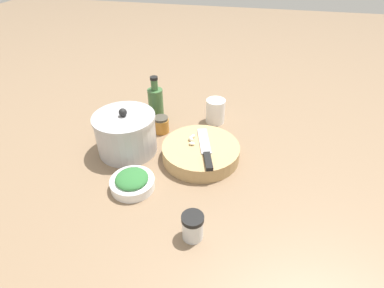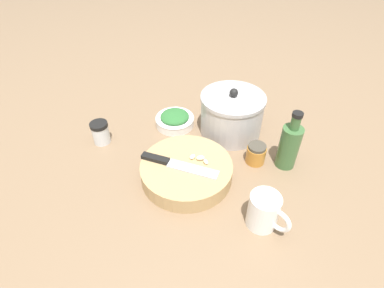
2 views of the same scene
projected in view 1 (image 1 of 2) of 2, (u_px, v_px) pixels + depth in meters
name	position (u px, v px, depth m)	size (l,w,h in m)	color
ground_plane	(182.00, 168.00, 1.01)	(5.00, 5.00, 0.00)	#7F664C
cutting_board	(201.00, 152.00, 1.04)	(0.27, 0.27, 0.05)	tan
chef_knife	(206.00, 150.00, 1.00)	(0.23, 0.10, 0.01)	black
garlic_cloves	(192.00, 140.00, 1.04)	(0.06, 0.03, 0.02)	#EFE8CA
herb_bowl	(132.00, 182.00, 0.92)	(0.14, 0.14, 0.05)	white
spice_jar	(193.00, 227.00, 0.77)	(0.06, 0.06, 0.08)	silver
coffee_mug	(216.00, 111.00, 1.23)	(0.12, 0.08, 0.10)	white
honey_jar	(161.00, 125.00, 1.17)	(0.06, 0.06, 0.06)	#BC7A2D
oil_bottle	(156.00, 104.00, 1.22)	(0.06, 0.06, 0.19)	#3D6638
stock_pot	(126.00, 133.00, 1.05)	(0.21, 0.21, 0.17)	#B2B2B7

